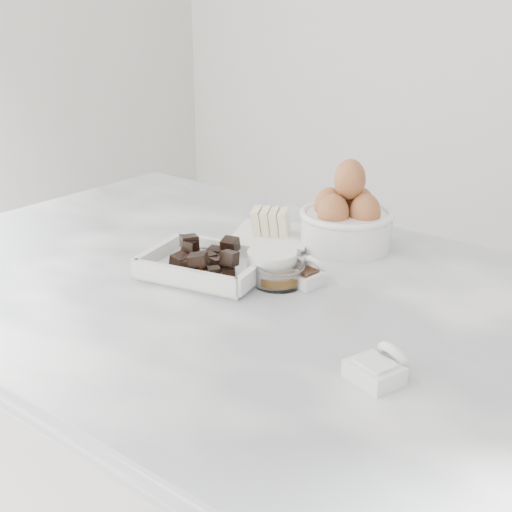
% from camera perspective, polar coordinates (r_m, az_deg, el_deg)
% --- Properties ---
extents(marble_slab, '(1.20, 0.80, 0.04)m').
position_cam_1_polar(marble_slab, '(1.12, -1.76, -3.05)').
color(marble_slab, white).
rests_on(marble_slab, cabinet).
extents(chocolate_dish, '(0.22, 0.19, 0.05)m').
position_cam_1_polar(chocolate_dish, '(1.14, -4.01, -0.43)').
color(chocolate_dish, white).
rests_on(chocolate_dish, marble_slab).
extents(butter_plate, '(0.18, 0.18, 0.06)m').
position_cam_1_polar(butter_plate, '(1.29, 1.30, 2.12)').
color(butter_plate, white).
rests_on(butter_plate, marble_slab).
extents(sugar_ramekin, '(0.08, 0.08, 0.05)m').
position_cam_1_polar(sugar_ramekin, '(1.12, 1.29, -0.64)').
color(sugar_ramekin, white).
rests_on(sugar_ramekin, marble_slab).
extents(egg_bowl, '(0.17, 0.17, 0.16)m').
position_cam_1_polar(egg_bowl, '(1.26, 7.24, 2.95)').
color(egg_bowl, white).
rests_on(egg_bowl, marble_slab).
extents(honey_bowl, '(0.08, 0.08, 0.04)m').
position_cam_1_polar(honey_bowl, '(1.10, 1.84, -1.40)').
color(honey_bowl, white).
rests_on(honey_bowl, marble_slab).
extents(zest_bowl, '(0.07, 0.07, 0.03)m').
position_cam_1_polar(zest_bowl, '(1.15, -4.41, -0.51)').
color(zest_bowl, white).
rests_on(zest_bowl, marble_slab).
extents(vanilla_spoon, '(0.06, 0.07, 0.04)m').
position_cam_1_polar(vanilla_spoon, '(1.11, 3.99, -1.45)').
color(vanilla_spoon, white).
rests_on(vanilla_spoon, marble_slab).
extents(salt_spoon, '(0.07, 0.08, 0.05)m').
position_cam_1_polar(salt_spoon, '(0.86, 9.83, -8.77)').
color(salt_spoon, white).
rests_on(salt_spoon, marble_slab).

